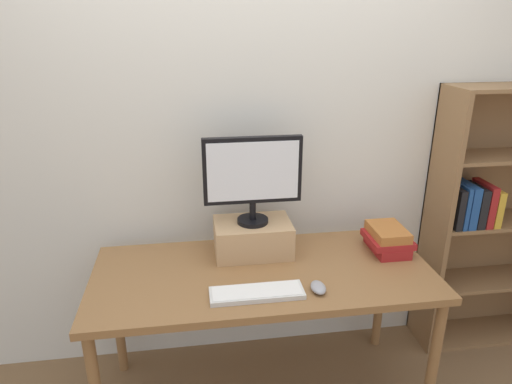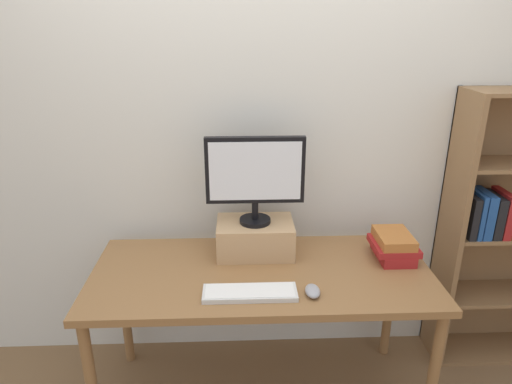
# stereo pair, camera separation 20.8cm
# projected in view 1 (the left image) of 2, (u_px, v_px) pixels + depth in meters

# --- Properties ---
(back_wall) EXTENTS (7.00, 0.08, 2.60)m
(back_wall) POSITION_uv_depth(u_px,v_px,m) (249.00, 133.00, 2.40)
(back_wall) COLOR silver
(back_wall) RESTS_ON ground_plane
(desk) EXTENTS (1.60, 0.71, 0.75)m
(desk) POSITION_uv_depth(u_px,v_px,m) (263.00, 284.00, 2.18)
(desk) COLOR olive
(desk) RESTS_ON ground_plane
(bookshelf_unit) EXTENTS (0.88, 0.28, 1.55)m
(bookshelf_unit) POSITION_uv_depth(u_px,v_px,m) (497.00, 217.00, 2.63)
(bookshelf_unit) COLOR olive
(bookshelf_unit) RESTS_ON ground_plane
(riser_box) EXTENTS (0.38, 0.26, 0.17)m
(riser_box) POSITION_uv_depth(u_px,v_px,m) (253.00, 237.00, 2.29)
(riser_box) COLOR tan
(riser_box) RESTS_ON desk
(computer_monitor) EXTENTS (0.47, 0.15, 0.43)m
(computer_monitor) POSITION_uv_depth(u_px,v_px,m) (253.00, 175.00, 2.17)
(computer_monitor) COLOR black
(computer_monitor) RESTS_ON riser_box
(keyboard) EXTENTS (0.40, 0.13, 0.02)m
(keyboard) POSITION_uv_depth(u_px,v_px,m) (257.00, 293.00, 1.95)
(keyboard) COLOR silver
(keyboard) RESTS_ON desk
(computer_mouse) EXTENTS (0.06, 0.10, 0.04)m
(computer_mouse) POSITION_uv_depth(u_px,v_px,m) (318.00, 287.00, 1.98)
(computer_mouse) COLOR #99999E
(computer_mouse) RESTS_ON desk
(book_stack) EXTENTS (0.21, 0.24, 0.13)m
(book_stack) POSITION_uv_depth(u_px,v_px,m) (388.00, 239.00, 2.31)
(book_stack) COLOR maroon
(book_stack) RESTS_ON desk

